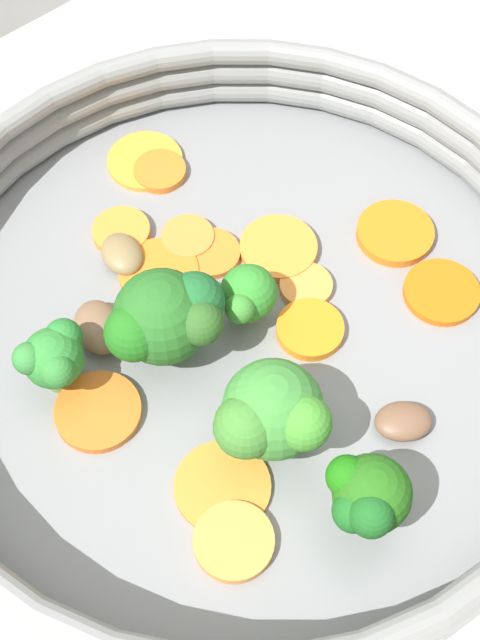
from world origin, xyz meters
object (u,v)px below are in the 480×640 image
carrot_slice_5 (188,238)px  mushroom_piece_2 (99,327)px  mushroom_piece_0 (403,421)px  mushroom_piece_1 (122,254)px  carrot_slice_11 (395,233)px  carrot_slice_10 (442,292)px  skillet (240,343)px  broccoli_floret_3 (367,497)px  carrot_slice_8 (278,248)px  carrot_slice_13 (306,286)px  carrot_slice_9 (310,329)px  carrot_slice_12 (222,487)px  carrot_slice_1 (160,171)px  carrot_slice_2 (159,273)px  broccoli_floret_0 (272,414)px  carrot_slice_0 (234,542)px  broccoli_floret_1 (53,358)px  broccoli_floret_4 (165,317)px  carrot_slice_7 (211,253)px  carrot_slice_6 (145,161)px  carrot_slice_3 (121,232)px  carrot_slice_4 (98,411)px  broccoli_floret_2 (247,296)px

carrot_slice_5 → mushroom_piece_2: (-0.02, 0.07, 0.00)m
mushroom_piece_0 → mushroom_piece_1: bearing=16.2°
carrot_slice_11 → mushroom_piece_2: 0.17m
carrot_slice_10 → skillet: bearing=63.9°
broccoli_floret_3 → skillet: bearing=-10.3°
carrot_slice_8 → carrot_slice_11: bearing=-120.2°
skillet → carrot_slice_13: 0.05m
carrot_slice_9 → carrot_slice_12: carrot_slice_9 is taller
carrot_slice_5 → carrot_slice_10: size_ratio=0.72×
carrot_slice_1 → carrot_slice_2: same height
carrot_slice_12 → broccoli_floret_0: size_ratio=0.83×
carrot_slice_0 → carrot_slice_12: carrot_slice_0 is taller
broccoli_floret_1 → broccoli_floret_4: (-0.02, -0.05, 0.01)m
carrot_slice_9 → carrot_slice_10: 0.07m
carrot_slice_2 → carrot_slice_5: (0.01, -0.03, 0.00)m
carrot_slice_12 → skillet: bearing=-44.9°
carrot_slice_9 → mushroom_piece_1: 0.11m
broccoli_floret_1 → broccoli_floret_3: broccoli_floret_3 is taller
carrot_slice_9 → mushroom_piece_0: (-0.07, 0.00, 0.00)m
carrot_slice_7 → carrot_slice_0: bearing=145.5°
carrot_slice_13 → mushroom_piece_2: bearing=65.7°
carrot_slice_0 → mushroom_piece_2: (0.13, -0.02, 0.00)m
carrot_slice_6 → carrot_slice_3: bearing=129.8°
broccoli_floret_4 → carrot_slice_4: bearing=98.1°
carrot_slice_13 → carrot_slice_11: bearing=-94.9°
carrot_slice_7 → broccoli_floret_3: (-0.16, 0.04, 0.03)m
carrot_slice_5 → carrot_slice_9: (-0.09, -0.01, 0.00)m
skillet → carrot_slice_12: carrot_slice_12 is taller
carrot_slice_3 → carrot_slice_12: (-0.15, 0.05, -0.00)m
carrot_slice_7 → mushroom_piece_0: 0.14m
carrot_slice_6 → carrot_slice_12: size_ratio=0.96×
carrot_slice_4 → carrot_slice_12: size_ratio=0.94×
carrot_slice_3 → carrot_slice_6: (0.03, -0.04, -0.00)m
skillet → mushroom_piece_2: bearing=50.6°
carrot_slice_9 → broccoli_floret_4: size_ratio=0.57×
carrot_slice_11 → skillet: bearing=87.3°
broccoli_floret_0 → mushroom_piece_1: (0.13, -0.01, -0.03)m
skillet → carrot_slice_10: carrot_slice_10 is taller
carrot_slice_13 → mushroom_piece_0: bearing=169.5°
carrot_slice_8 → broccoli_floret_1: 0.14m
carrot_slice_7 → broccoli_floret_3: size_ratio=0.65×
carrot_slice_2 → mushroom_piece_1: bearing=24.6°
carrot_slice_7 → mushroom_piece_1: mushroom_piece_1 is taller
broccoli_floret_2 → mushroom_piece_0: 0.10m
carrot_slice_4 → broccoli_floret_0: (-0.06, -0.06, 0.03)m
carrot_slice_5 → broccoli_floret_1: 0.11m
carrot_slice_12 → broccoli_floret_3: bearing=-143.4°
carrot_slice_0 → carrot_slice_9: bearing=-58.5°
broccoli_floret_0 → broccoli_floret_4: same height
carrot_slice_6 → carrot_slice_7: (-0.08, 0.01, 0.00)m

